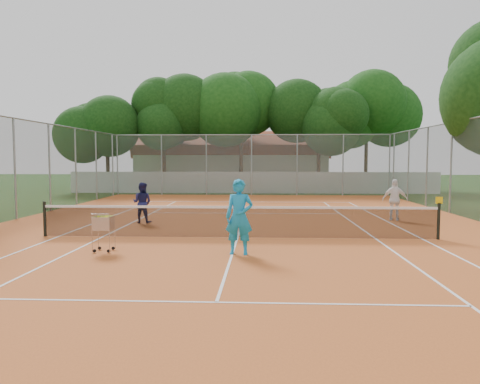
{
  "coord_description": "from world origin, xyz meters",
  "views": [
    {
      "loc": [
        0.76,
        -13.94,
        2.38
      ],
      "look_at": [
        0.0,
        1.5,
        1.3
      ],
      "focal_mm": 35.0,
      "sensor_mm": 36.0,
      "label": 1
    }
  ],
  "objects_px": {
    "clubhouse": "(233,161)",
    "player_near": "(239,217)",
    "tennis_net": "(238,222)",
    "player_far_right": "(395,200)",
    "ball_hopper": "(104,232)",
    "player_far_left": "(142,203)"
  },
  "relations": [
    {
      "from": "clubhouse",
      "to": "player_near",
      "type": "height_order",
      "value": "clubhouse"
    },
    {
      "from": "tennis_net",
      "to": "player_far_right",
      "type": "bearing_deg",
      "value": 36.57
    },
    {
      "from": "clubhouse",
      "to": "ball_hopper",
      "type": "relative_size",
      "value": 16.4
    },
    {
      "from": "tennis_net",
      "to": "player_far_left",
      "type": "xyz_separation_m",
      "value": [
        -3.73,
        3.17,
        0.26
      ]
    },
    {
      "from": "player_far_right",
      "to": "player_near",
      "type": "bearing_deg",
      "value": 68.82
    },
    {
      "from": "tennis_net",
      "to": "player_far_left",
      "type": "bearing_deg",
      "value": 139.63
    },
    {
      "from": "tennis_net",
      "to": "ball_hopper",
      "type": "height_order",
      "value": "ball_hopper"
    },
    {
      "from": "player_far_right",
      "to": "player_far_left",
      "type": "bearing_deg",
      "value": 25.86
    },
    {
      "from": "tennis_net",
      "to": "player_far_right",
      "type": "height_order",
      "value": "player_far_right"
    },
    {
      "from": "player_near",
      "to": "player_far_left",
      "type": "distance_m",
      "value": 6.83
    },
    {
      "from": "player_far_left",
      "to": "ball_hopper",
      "type": "distance_m",
      "value": 5.47
    },
    {
      "from": "tennis_net",
      "to": "player_far_right",
      "type": "xyz_separation_m",
      "value": [
        5.87,
        4.36,
        0.31
      ]
    },
    {
      "from": "player_far_right",
      "to": "ball_hopper",
      "type": "xyz_separation_m",
      "value": [
        -9.18,
        -6.64,
        -0.3
      ]
    },
    {
      "from": "tennis_net",
      "to": "clubhouse",
      "type": "xyz_separation_m",
      "value": [
        -2.0,
        29.0,
        1.69
      ]
    },
    {
      "from": "clubhouse",
      "to": "player_far_right",
      "type": "bearing_deg",
      "value": -72.28
    },
    {
      "from": "tennis_net",
      "to": "ball_hopper",
      "type": "distance_m",
      "value": 4.02
    },
    {
      "from": "player_near",
      "to": "ball_hopper",
      "type": "distance_m",
      "value": 3.51
    },
    {
      "from": "player_far_left",
      "to": "clubhouse",
      "type": "bearing_deg",
      "value": -84.82
    },
    {
      "from": "clubhouse",
      "to": "player_near",
      "type": "relative_size",
      "value": 8.75
    },
    {
      "from": "tennis_net",
      "to": "player_far_left",
      "type": "distance_m",
      "value": 4.9
    },
    {
      "from": "clubhouse",
      "to": "ball_hopper",
      "type": "bearing_deg",
      "value": -92.4
    },
    {
      "from": "player_far_left",
      "to": "tennis_net",
      "type": "bearing_deg",
      "value": 148.64
    }
  ]
}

